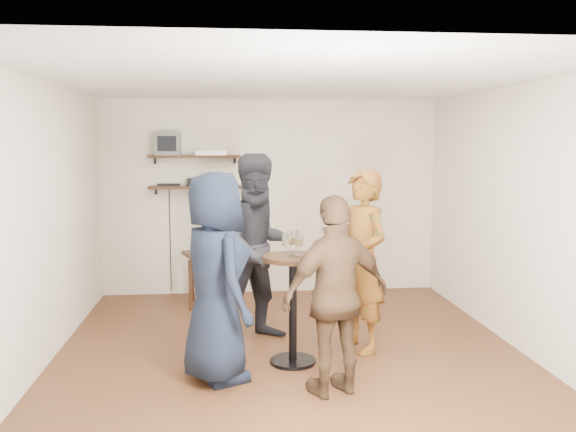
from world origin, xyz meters
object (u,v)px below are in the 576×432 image
Objects in this scene: dvd_deck at (211,153)px; radio at (195,182)px; person_plaid at (362,261)px; drinks_table at (293,295)px; person_brown at (336,296)px; crt_monitor at (168,144)px; person_dark at (260,248)px; side_table at (209,261)px; person_navy at (215,277)px.

radio is (-0.21, 0.00, -0.38)m from dvd_deck.
dvd_deck reaches higher than person_plaid.
drinks_table is at bearing -69.18° from radio.
person_plaid is at bearing -134.16° from person_brown.
crt_monitor is 0.61m from radio.
person_dark is 1.18× the size of person_brown.
drinks_table is at bearing -73.31° from dvd_deck.
dvd_deck is at bearing -169.83° from person_plaid.
person_dark is (0.56, -1.39, 0.40)m from side_table.
drinks_table is 0.78m from person_brown.
side_table is 1.56m from person_dark.
person_navy is at bearing -43.25° from person_brown.
person_dark reaches higher than person_plaid.
person_brown is (1.27, -3.34, -0.71)m from radio.
person_brown is (0.97, -0.40, -0.09)m from person_navy.
person_plaid is 1.10m from person_brown.
person_dark reaches higher than side_table.
side_table is at bearing -44.31° from crt_monitor.
drinks_table is 0.81m from person_navy.
person_dark reaches higher than person_brown.
side_table is 0.39× the size of person_plaid.
person_navy is at bearing -88.29° from dvd_deck.
radio is at bearing 0.00° from crt_monitor.
dvd_deck is at bearing 0.00° from crt_monitor.
person_navy reaches higher than side_table.
dvd_deck is 2.18m from person_dark.
side_table is at bearing -94.03° from dvd_deck.
dvd_deck is at bearing 85.97° from side_table.
dvd_deck is 0.40× the size of drinks_table.
side_table is 0.70× the size of drinks_table.
person_brown is (1.61, -3.34, -1.21)m from crt_monitor.
radio is at bearing 91.48° from person_dark.
dvd_deck is 3.10m from person_navy.
person_plaid is at bearing 22.52° from drinks_table.
drinks_table is 0.57× the size of person_plaid.
drinks_table is 0.83m from person_dark.
crt_monitor reaches higher than side_table.
radio is at bearing -90.01° from person_brown.
dvd_deck is 1.82× the size of radio.
person_navy reaches higher than drinks_table.
radio is 0.31× the size of side_table.
drinks_table is at bearing -68.77° from side_table.
radio is at bearing -166.30° from person_plaid.
crt_monitor is 3.30m from person_plaid.
person_plaid is at bearing -57.31° from dvd_deck.
person_navy is (-0.44, -1.04, -0.06)m from person_dark.
person_brown reaches higher than drinks_table.
person_dark is at bearing -60.37° from crt_monitor.
dvd_deck is 2.95m from person_plaid.
person_plaid is at bearing -90.90° from person_navy.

